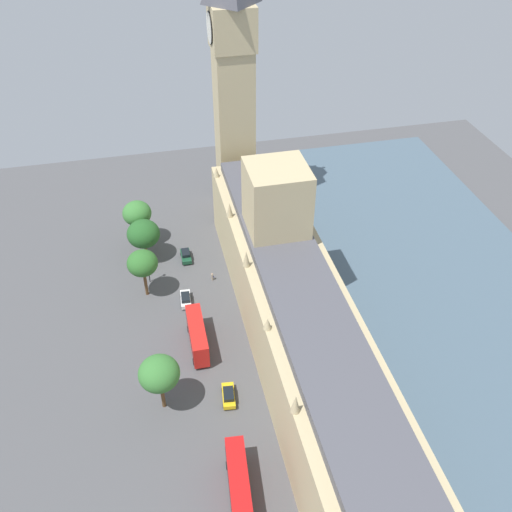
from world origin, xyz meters
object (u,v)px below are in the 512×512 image
object	(u,v)px
car_white_by_river_gate	(186,299)
street_lamp_slot_10	(147,263)
pedestrian_opposite_hall	(212,277)
parliament_building	(294,307)
double_decker_bus_trailing	(238,482)
plane_tree_near_tower	(137,213)
car_dark_green_corner	(186,255)
double_decker_bus_far_end	(197,335)
plane_tree_kerbside	(159,374)
car_yellow_cab_under_trees	(229,395)
plane_tree_midblock	(143,234)
clock_tower	(233,79)
plane_tree_leading	(142,263)

from	to	relation	value
car_white_by_river_gate	street_lamp_slot_10	size ratio (longest dim) A/B	0.69
pedestrian_opposite_hall	car_white_by_river_gate	bearing A→B (deg)	-44.56
parliament_building	street_lamp_slot_10	world-z (taller)	parliament_building
double_decker_bus_trailing	pedestrian_opposite_hall	xyz separation A→B (m)	(-3.49, -42.58, -1.90)
pedestrian_opposite_hall	plane_tree_near_tower	size ratio (longest dim) A/B	0.17
car_dark_green_corner	parliament_building	bearing A→B (deg)	118.87
double_decker_bus_far_end	double_decker_bus_trailing	world-z (taller)	same
street_lamp_slot_10	parliament_building	bearing A→B (deg)	136.19
pedestrian_opposite_hall	plane_tree_kerbside	world-z (taller)	plane_tree_kerbside
car_yellow_cab_under_trees	plane_tree_kerbside	xyz separation A→B (m)	(9.61, -0.92, 6.48)
double_decker_bus_far_end	double_decker_bus_trailing	bearing A→B (deg)	93.73
parliament_building	car_dark_green_corner	size ratio (longest dim) A/B	17.89
pedestrian_opposite_hall	car_yellow_cab_under_trees	bearing A→B (deg)	-0.94
plane_tree_midblock	clock_tower	bearing A→B (deg)	-144.43
clock_tower	plane_tree_kerbside	size ratio (longest dim) A/B	5.62
parliament_building	car_white_by_river_gate	world-z (taller)	parliament_building
plane_tree_midblock	plane_tree_near_tower	distance (m)	5.64
pedestrian_opposite_hall	plane_tree_leading	distance (m)	14.00
parliament_building	car_white_by_river_gate	size ratio (longest dim) A/B	16.96
clock_tower	car_dark_green_corner	size ratio (longest dim) A/B	12.94
double_decker_bus_far_end	car_yellow_cab_under_trees	distance (m)	12.13
pedestrian_opposite_hall	plane_tree_leading	bearing A→B (deg)	-80.74
plane_tree_near_tower	street_lamp_slot_10	world-z (taller)	plane_tree_near_tower
double_decker_bus_far_end	plane_tree_near_tower	xyz separation A→B (m)	(7.30, -30.79, 4.59)
parliament_building	double_decker_bus_far_end	xyz separation A→B (m)	(15.33, -2.83, -5.69)
double_decker_bus_far_end	plane_tree_near_tower	bearing A→B (deg)	-76.21
plane_tree_near_tower	parliament_building	bearing A→B (deg)	123.95
car_dark_green_corner	car_white_by_river_gate	xyz separation A→B (m)	(1.60, 12.47, 0.00)
double_decker_bus_trailing	plane_tree_near_tower	xyz separation A→B (m)	(8.82, -57.30, 4.59)
car_white_by_river_gate	street_lamp_slot_10	bearing A→B (deg)	133.09
plane_tree_leading	clock_tower	bearing A→B (deg)	-130.40
car_white_by_river_gate	plane_tree_midblock	distance (m)	16.37
parliament_building	double_decker_bus_far_end	distance (m)	16.60
double_decker_bus_far_end	parliament_building	bearing A→B (deg)	169.99
parliament_building	plane_tree_kerbside	xyz separation A→B (m)	(21.99, 7.88, -0.96)
car_dark_green_corner	plane_tree_near_tower	world-z (taller)	plane_tree_near_tower
parliament_building	clock_tower	bearing A→B (deg)	-88.85
plane_tree_kerbside	street_lamp_slot_10	world-z (taller)	plane_tree_kerbside
plane_tree_midblock	street_lamp_slot_10	size ratio (longest dim) A/B	1.32
pedestrian_opposite_hall	plane_tree_leading	world-z (taller)	plane_tree_leading
plane_tree_near_tower	plane_tree_kerbside	bearing A→B (deg)	90.88
car_white_by_river_gate	car_yellow_cab_under_trees	distance (m)	22.86
plane_tree_kerbside	parliament_building	bearing A→B (deg)	-160.29
parliament_building	plane_tree_midblock	xyz separation A→B (m)	(21.90, -28.16, -2.32)
double_decker_bus_far_end	plane_tree_midblock	world-z (taller)	plane_tree_midblock
car_yellow_cab_under_trees	pedestrian_opposite_hall	world-z (taller)	car_yellow_cab_under_trees
double_decker_bus_far_end	pedestrian_opposite_hall	bearing A→B (deg)	-106.88
plane_tree_near_tower	plane_tree_midblock	bearing A→B (deg)	97.65
clock_tower	plane_tree_leading	bearing A→B (deg)	49.60
pedestrian_opposite_hall	street_lamp_slot_10	bearing A→B (deg)	-96.94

